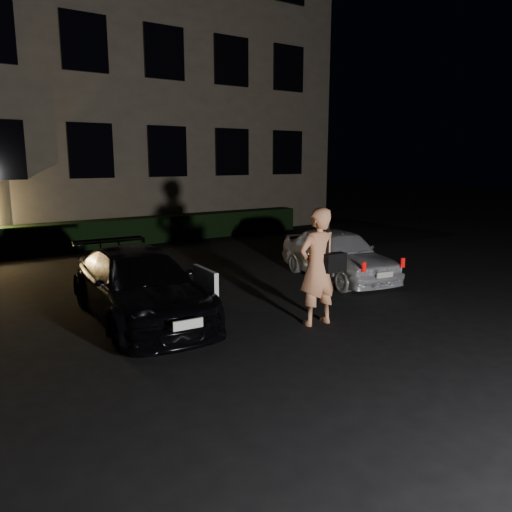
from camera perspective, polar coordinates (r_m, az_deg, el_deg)
ground at (r=7.49m, az=7.99°, el=-10.49°), size 80.00×80.00×0.00m
building at (r=20.91m, az=-22.19°, el=19.19°), size 20.00×8.11×12.00m
hedge at (r=16.48m, az=-17.38°, el=2.43°), size 15.00×0.70×0.85m
sedan at (r=8.82m, az=-13.18°, el=-3.29°), size 1.96×4.28×1.20m
hatch at (r=11.68m, az=9.35°, el=0.25°), size 1.95×3.62×1.17m
man at (r=8.30m, az=7.10°, el=-1.22°), size 0.81×0.50×1.97m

